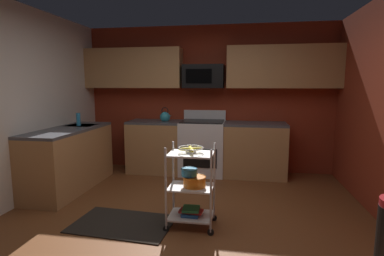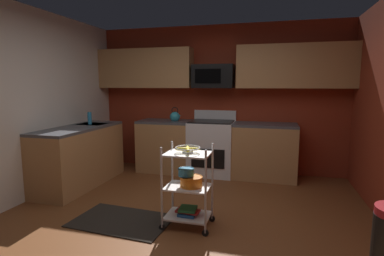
{
  "view_description": "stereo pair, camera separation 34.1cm",
  "coord_description": "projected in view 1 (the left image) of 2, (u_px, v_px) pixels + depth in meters",
  "views": [
    {
      "loc": [
        0.65,
        -3.09,
        1.56
      ],
      "look_at": [
        0.05,
        0.42,
        1.05
      ],
      "focal_mm": 28.5,
      "sensor_mm": 36.0,
      "label": 1
    },
    {
      "loc": [
        0.98,
        -3.02,
        1.56
      ],
      "look_at": [
        0.05,
        0.42,
        1.05
      ],
      "focal_mm": 28.5,
      "sensor_mm": 36.0,
      "label": 2
    }
  ],
  "objects": [
    {
      "name": "mixing_bowl_small",
      "position": [
        189.0,
        172.0,
        3.31
      ],
      "size": [
        0.18,
        0.18,
        0.08
      ],
      "color": "#338CBF",
      "rests_on": "rolling_cart"
    },
    {
      "name": "mixing_bowl_large",
      "position": [
        194.0,
        181.0,
        3.31
      ],
      "size": [
        0.25,
        0.25,
        0.11
      ],
      "color": "orange",
      "rests_on": "rolling_cart"
    },
    {
      "name": "oven_range",
      "position": [
        202.0,
        147.0,
        5.34
      ],
      "size": [
        0.76,
        0.65,
        1.1
      ],
      "color": "white",
      "rests_on": "ground"
    },
    {
      "name": "floor_rug",
      "position": [
        123.0,
        224.0,
        3.43
      ],
      "size": [
        1.15,
        0.77,
        0.01
      ],
      "primitive_type": "cube",
      "rotation": [
        0.0,
        0.0,
        -0.07
      ],
      "color": "black",
      "rests_on": "ground"
    },
    {
      "name": "upper_cabinets",
      "position": [
        207.0,
        68.0,
        5.27
      ],
      "size": [
        4.4,
        0.33,
        0.7
      ],
      "color": "#B27F4C"
    },
    {
      "name": "floor",
      "position": [
        181.0,
        229.0,
        3.35
      ],
      "size": [
        4.4,
        4.8,
        0.04
      ],
      "primitive_type": "cube",
      "color": "brown",
      "rests_on": "ground"
    },
    {
      "name": "rolling_cart",
      "position": [
        191.0,
        187.0,
        3.32
      ],
      "size": [
        0.55,
        0.38,
        0.91
      ],
      "color": "silver",
      "rests_on": "ground"
    },
    {
      "name": "book_stack",
      "position": [
        191.0,
        211.0,
        3.36
      ],
      "size": [
        0.27,
        0.2,
        0.08
      ],
      "color": "#1E4C8C",
      "rests_on": "rolling_cart"
    },
    {
      "name": "wall_back",
      "position": [
        208.0,
        99.0,
        5.54
      ],
      "size": [
        4.52,
        0.06,
        2.6
      ],
      "primitive_type": "cube",
      "color": "maroon",
      "rests_on": "ground"
    },
    {
      "name": "counter_run",
      "position": [
        159.0,
        151.0,
        5.04
      ],
      "size": [
        3.57,
        2.24,
        0.92
      ],
      "color": "#B27F4C",
      "rests_on": "ground"
    },
    {
      "name": "fruit_bowl",
      "position": [
        191.0,
        149.0,
        3.26
      ],
      "size": [
        0.27,
        0.27,
        0.07
      ],
      "color": "silver",
      "rests_on": "rolling_cart"
    },
    {
      "name": "dish_soap_bottle",
      "position": [
        78.0,
        119.0,
        4.76
      ],
      "size": [
        0.06,
        0.06,
        0.2
      ],
      "primitive_type": "cylinder",
      "color": "#2D8CBF",
      "rests_on": "counter_run"
    },
    {
      "name": "kettle",
      "position": [
        165.0,
        117.0,
        5.37
      ],
      "size": [
        0.21,
        0.18,
        0.26
      ],
      "color": "teal",
      "rests_on": "counter_run"
    },
    {
      "name": "microwave",
      "position": [
        204.0,
        76.0,
        5.27
      ],
      "size": [
        0.7,
        0.39,
        0.4
      ],
      "color": "black"
    }
  ]
}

